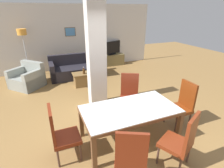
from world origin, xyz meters
TOP-DOWN VIEW (x-y plane):
  - ground_plane at (0.00, 0.00)m, footprint 18.00×18.00m
  - back_wall at (-0.00, 5.23)m, footprint 7.20×0.09m
  - divider_pillar at (-0.13, 1.66)m, footprint 0.45×0.33m
  - dining_table at (0.00, 0.00)m, footprint 1.85×1.00m
  - dining_chair_near_left at (-0.46, -0.90)m, footprint 0.62×0.62m
  - dining_chair_head_right at (1.33, 0.00)m, footprint 0.46×0.46m
  - dining_chair_far_right at (0.46, 0.89)m, footprint 0.62×0.62m
  - dining_chair_head_left at (-1.32, 0.00)m, footprint 0.46×0.46m
  - dining_chair_near_right at (0.46, -0.93)m, footprint 0.62×0.62m
  - sofa at (-0.19, 4.09)m, footprint 2.07×0.93m
  - armchair at (-1.98, 3.69)m, footprint 1.25×1.25m
  - coffee_table at (-0.20, 3.07)m, footprint 0.70×0.46m
  - bottle at (-0.18, 3.00)m, footprint 0.08×0.08m
  - tv_stand at (1.66, 4.95)m, footprint 1.14×0.40m
  - tv_screen at (1.66, 4.95)m, footprint 0.97×0.40m
  - floor_lamp at (-1.97, 4.86)m, footprint 0.33×0.33m

SIDE VIEW (x-z plane):
  - ground_plane at x=0.00m, z-range 0.00..0.00m
  - coffee_table at x=-0.20m, z-range 0.01..0.46m
  - tv_stand at x=1.66m, z-range 0.00..0.52m
  - sofa at x=-0.19m, z-range -0.14..0.71m
  - armchair at x=-1.98m, z-range -0.13..0.70m
  - dining_chair_near_left at x=-0.46m, z-range 0.02..1.07m
  - dining_chair_head_right at x=1.33m, z-range 0.02..1.07m
  - dining_chair_far_right at x=0.46m, z-range 0.02..1.07m
  - dining_chair_head_left at x=-1.32m, z-range 0.02..1.07m
  - dining_chair_near_right at x=0.46m, z-range 0.02..1.07m
  - bottle at x=-0.18m, z-range 0.43..0.66m
  - dining_table at x=0.00m, z-range 0.23..0.95m
  - tv_screen at x=1.66m, z-range 0.51..1.12m
  - divider_pillar at x=-0.13m, z-range 0.00..2.70m
  - back_wall at x=0.00m, z-range 0.00..2.70m
  - floor_lamp at x=-1.97m, z-range 0.63..2.45m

